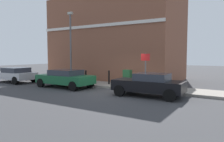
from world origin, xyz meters
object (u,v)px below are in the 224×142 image
bollard_far_kerb (86,77)px  utility_cabinet (127,78)px  car_black (149,84)px  bollard_near_cabinet (109,77)px  lamppost (71,43)px  car_silver (15,74)px  street_sign (145,66)px  car_green (65,78)px

bollard_far_kerb → utility_cabinet: bearing=-77.4°
car_black → bollard_near_cabinet: (2.21, 4.10, 0.01)m
car_black → lamppost: size_ratio=0.70×
car_silver → street_sign: bearing=-171.1°
street_sign → bollard_far_kerb: bearing=91.2°
bollard_near_cabinet → car_black: bearing=-118.3°
car_black → bollard_far_kerb: (1.40, 5.66, 0.01)m
car_black → utility_cabinet: size_ratio=3.47×
car_black → utility_cabinet: car_black is taller
car_green → bollard_near_cabinet: (2.27, -2.28, 0.01)m
bollard_near_cabinet → bollard_far_kerb: 1.76m
car_black → car_green: car_black is taller
street_sign → bollard_near_cabinet: bearing=77.6°
utility_cabinet → street_sign: (-0.61, -1.62, 0.98)m
car_black → bollard_near_cabinet: size_ratio=3.84×
bollard_far_kerb → car_silver: bearing=104.1°
car_black → bollard_far_kerb: bearing=-15.5°
street_sign → lamppost: lamppost is taller
car_black → bollard_near_cabinet: 4.66m
street_sign → car_green: bearing=105.8°
bollard_near_cabinet → lamppost: bearing=92.2°
utility_cabinet → bollard_far_kerb: 3.26m
bollard_near_cabinet → lamppost: 4.52m
car_green → car_silver: bearing=1.8°
lamppost → car_green: bearing=-146.5°
car_silver → bollard_far_kerb: bearing=-165.7°
bollard_far_kerb → lamppost: (0.67, 2.13, 2.60)m
car_black → street_sign: (1.50, 0.86, 0.96)m
car_silver → utility_cabinet: (2.33, -9.65, -0.01)m
car_black → street_sign: size_ratio=1.73×
car_black → bollard_far_kerb: car_black is taller
car_green → car_silver: size_ratio=1.08×
bollard_far_kerb → lamppost: lamppost is taller
bollard_far_kerb → street_sign: street_sign is taller
car_silver → street_sign: size_ratio=1.71×
bollard_far_kerb → car_green: bearing=153.8°
street_sign → car_silver: bearing=98.7°
car_black → street_sign: 1.98m
car_black → car_green: (-0.06, 6.38, 0.00)m
street_sign → lamppost: (0.57, 6.93, 1.64)m
car_silver → bollard_near_cabinet: bearing=-163.0°
car_green → bollard_far_kerb: car_green is taller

